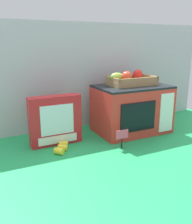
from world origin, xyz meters
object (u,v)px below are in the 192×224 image
Objects in this scene: food_groups_crate at (130,80)px; toy_microwave at (132,109)px; price_sign at (122,136)px; cookie_set_box at (55,120)px; loose_toy_banana at (62,148)px.

toy_microwave is at bearing -83.15° from food_groups_crate.
cookie_set_box is at bearing 143.52° from price_sign.
food_groups_crate reaches higher than loose_toy_banana.
food_groups_crate is at bearing 50.26° from price_sign.
food_groups_crate is at bearing 2.07° from cookie_set_box.
food_groups_crate is 2.86× the size of price_sign.
loose_toy_banana is (-0.48, -0.12, -0.30)m from food_groups_crate.
price_sign is (-0.19, -0.20, -0.07)m from toy_microwave.
price_sign is 0.31m from loose_toy_banana.
toy_microwave is at bearing -0.72° from cookie_set_box.
loose_toy_banana is (-0.29, 0.11, -0.05)m from price_sign.
food_groups_crate is 0.39m from price_sign.
cookie_set_box is (-0.48, 0.01, -0.01)m from toy_microwave.
price_sign is at bearing -133.21° from toy_microwave.
toy_microwave is at bearing 46.79° from price_sign.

